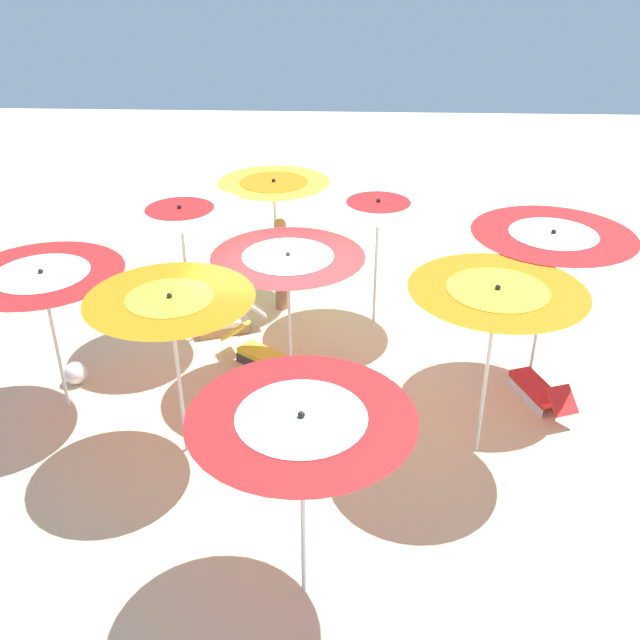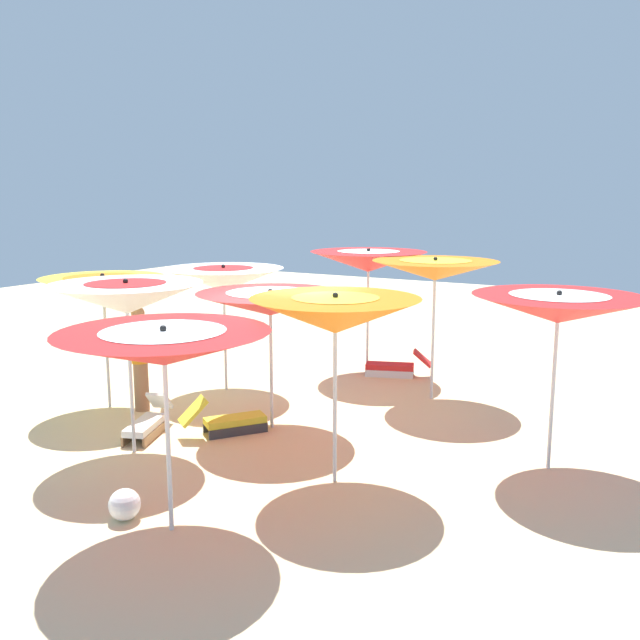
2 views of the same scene
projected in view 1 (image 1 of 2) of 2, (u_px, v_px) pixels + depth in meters
ground at (298, 387)px, 11.00m from camera, size 36.28×36.28×0.04m
beach_umbrella_0 at (302, 432)px, 6.60m from camera, size 2.15×2.15×2.35m
beach_umbrella_1 at (496, 302)px, 8.55m from camera, size 2.14×2.14×2.49m
beach_umbrella_2 at (551, 246)px, 10.06m from camera, size 2.29×2.29×2.50m
beach_umbrella_3 at (171, 313)px, 8.63m from camera, size 2.06×2.06×2.38m
beach_umbrella_4 at (288, 266)px, 10.21m from camera, size 2.21×2.21×2.16m
beach_umbrella_5 at (378, 213)px, 11.75m from camera, size 2.16×2.16×2.30m
beach_umbrella_6 at (43, 285)px, 9.57m from camera, size 2.19×2.19×2.22m
beach_umbrella_7 at (181, 220)px, 11.15m from camera, size 2.04×2.04×2.42m
beach_umbrella_8 at (274, 191)px, 12.75m from camera, size 1.99×1.99×2.27m
lounger_0 at (539, 390)px, 10.53m from camera, size 1.33×0.78×0.54m
lounger_1 at (259, 352)px, 11.45m from camera, size 1.06×1.24×0.61m
lounger_2 at (228, 322)px, 12.34m from camera, size 0.74×1.23×0.55m
beachgoer_0 at (281, 262)px, 12.77m from camera, size 0.30×0.30×1.74m
beach_ball at (76, 373)px, 10.98m from camera, size 0.35×0.35×0.35m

